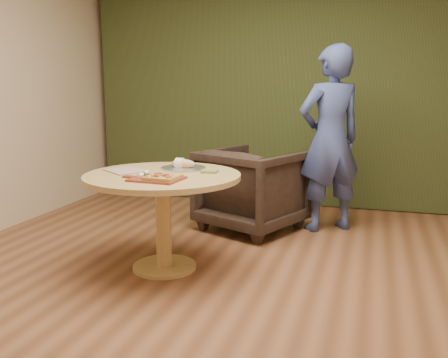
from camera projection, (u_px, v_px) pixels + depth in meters
room_shell at (213, 87)px, 3.05m from camera, size 5.04×6.04×2.84m
curtain at (291, 85)px, 5.78m from camera, size 4.80×0.14×2.78m
pedestal_table at (163, 192)px, 3.78m from camera, size 1.18×1.18×0.75m
pizza_paddle at (155, 179)px, 3.52m from camera, size 0.46×0.30×0.01m
flatbread_pizza at (163, 177)px, 3.48m from camera, size 0.24×0.24×0.04m
cutlery_roll at (143, 174)px, 3.58m from camera, size 0.04×0.20×0.03m
newspaper at (126, 171)px, 3.86m from camera, size 0.39×0.38×0.01m
serving_tray at (183, 168)px, 3.97m from camera, size 0.36×0.36×0.02m
bread_roll at (182, 164)px, 3.96m from camera, size 0.19×0.09×0.09m
green_packet at (210, 171)px, 3.80m from camera, size 0.13×0.11×0.02m
armchair at (252, 185)px, 4.88m from camera, size 1.11×1.09×0.89m
person_standing at (330, 140)px, 4.78m from camera, size 0.78×0.72×1.78m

